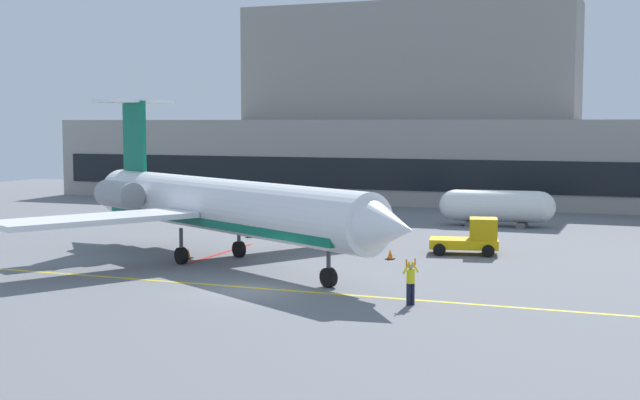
{
  "coord_description": "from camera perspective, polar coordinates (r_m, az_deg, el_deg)",
  "views": [
    {
      "loc": [
        16.67,
        -34.89,
        7.53
      ],
      "look_at": [
        -1.41,
        12.39,
        3.0
      ],
      "focal_mm": 49.07,
      "sensor_mm": 36.0,
      "label": 1
    }
  ],
  "objects": [
    {
      "name": "fuel_tank",
      "position": [
        64.32,
        11.45,
        -0.4
      ],
      "size": [
        8.25,
        2.86,
        2.62
      ],
      "color": "white",
      "rests_on": "ground"
    },
    {
      "name": "ground",
      "position": [
        39.4,
        -4.55,
        -5.99
      ],
      "size": [
        120.0,
        120.0,
        0.11
      ],
      "color": "slate"
    },
    {
      "name": "regional_jet",
      "position": [
        47.16,
        -6.77,
        -0.33
      ],
      "size": [
        26.35,
        21.57,
        8.9
      ],
      "color": "white",
      "rests_on": "ground"
    },
    {
      "name": "baggage_tug",
      "position": [
        66.67,
        2.39,
        -0.6
      ],
      "size": [
        3.6,
        3.11,
        1.96
      ],
      "color": "#1E4CB2",
      "rests_on": "ground"
    },
    {
      "name": "marshaller",
      "position": [
        36.26,
        5.93,
        -5.33
      ],
      "size": [
        0.57,
        0.72,
        1.93
      ],
      "color": "#191E33",
      "rests_on": "ground"
    },
    {
      "name": "terminal_building",
      "position": [
        85.95,
        4.78,
        4.77
      ],
      "size": [
        65.41,
        14.58,
        18.97
      ],
      "color": "gray",
      "rests_on": "ground"
    },
    {
      "name": "safety_cone_alpha",
      "position": [
        48.24,
        4.6,
        -3.59
      ],
      "size": [
        0.47,
        0.47,
        0.55
      ],
      "color": "orange",
      "rests_on": "ground"
    },
    {
      "name": "safety_cone_charlie",
      "position": [
        49.0,
        -8.61,
        -3.49
      ],
      "size": [
        0.47,
        0.47,
        0.55
      ],
      "color": "orange",
      "rests_on": "ground"
    },
    {
      "name": "safety_cone_bravo",
      "position": [
        57.3,
        -4.59,
        -2.2
      ],
      "size": [
        0.47,
        0.47,
        0.55
      ],
      "color": "orange",
      "rests_on": "ground"
    },
    {
      "name": "pushback_tractor",
      "position": [
        50.55,
        9.88,
        -2.43
      ],
      "size": [
        4.15,
        2.79,
        2.09
      ],
      "color": "#E5B20C",
      "rests_on": "ground"
    }
  ]
}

